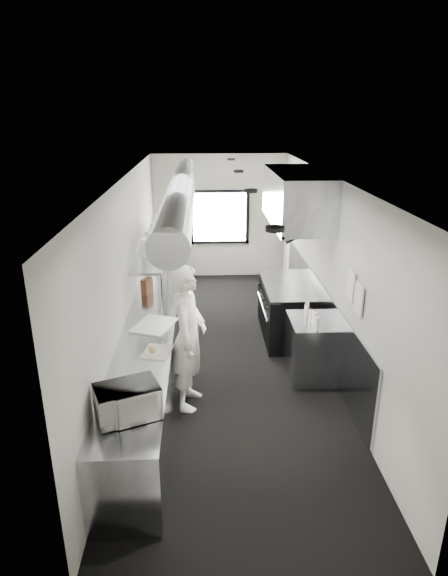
{
  "coord_description": "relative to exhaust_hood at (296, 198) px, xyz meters",
  "views": [
    {
      "loc": [
        -0.4,
        -6.86,
        3.68
      ],
      "look_at": [
        -0.09,
        -0.2,
        1.22
      ],
      "focal_mm": 30.08,
      "sensor_mm": 36.0,
      "label": 1
    }
  ],
  "objects": [
    {
      "name": "plate_stack_c",
      "position": [
        -2.27,
        0.52,
        -0.66
      ],
      "size": [
        0.23,
        0.23,
        0.32
      ],
      "primitive_type": "cylinder",
      "rotation": [
        0.0,
        0.0,
        -0.01
      ],
      "color": "white",
      "rests_on": "pass_shelf"
    },
    {
      "name": "squeeze_bottle_b",
      "position": [
        0.02,
        -1.57,
        -1.39
      ],
      "size": [
        0.08,
        0.08,
        0.2
      ],
      "primitive_type": "cylinder",
      "rotation": [
        0.0,
        0.0,
        -0.16
      ],
      "color": "silver",
      "rests_on": "bottle_station"
    },
    {
      "name": "deli_tub_b",
      "position": [
        -2.39,
        -3.3,
        -1.44
      ],
      "size": [
        0.14,
        0.14,
        0.1
      ],
      "primitive_type": "cylinder",
      "rotation": [
        0.0,
        0.0,
        0.0
      ],
      "color": "#A4AFA1",
      "rests_on": "prep_counter"
    },
    {
      "name": "wall_back",
      "position": [
        -1.1,
        3.3,
        -0.99
      ],
      "size": [
        3.0,
        0.02,
        2.8
      ],
      "primitive_type": "cube",
      "color": "#B6B5AD",
      "rests_on": "floor"
    },
    {
      "name": "deli_tub_a",
      "position": [
        -2.4,
        -3.23,
        -1.44
      ],
      "size": [
        0.16,
        0.16,
        0.11
      ],
      "primitive_type": "cylinder",
      "rotation": [
        0.0,
        0.0,
        0.08
      ],
      "color": "#A4AFA1",
      "rests_on": "prep_counter"
    },
    {
      "name": "wall_front",
      "position": [
        -1.1,
        -4.7,
        -0.99
      ],
      "size": [
        3.0,
        0.02,
        2.8
      ],
      "primitive_type": "cube",
      "color": "#B6B5AD",
      "rests_on": "floor"
    },
    {
      "name": "wall_left",
      "position": [
        -2.6,
        -0.7,
        -0.99
      ],
      "size": [
        0.02,
        8.0,
        2.8
      ],
      "primitive_type": "cube",
      "color": "#B6B5AD",
      "rests_on": "floor"
    },
    {
      "name": "floor",
      "position": [
        -1.1,
        -0.7,
        -2.39
      ],
      "size": [
        3.0,
        8.0,
        0.01
      ],
      "primitive_type": "cube",
      "color": "black",
      "rests_on": "ground"
    },
    {
      "name": "squeeze_bottle_a",
      "position": [
        0.02,
        -1.72,
        -1.4
      ],
      "size": [
        0.07,
        0.07,
        0.19
      ],
      "primitive_type": "cylinder",
      "rotation": [
        0.0,
        0.0,
        0.22
      ],
      "color": "silver",
      "rests_on": "bottle_station"
    },
    {
      "name": "plate_stack_d",
      "position": [
        -2.31,
        1.11,
        -0.66
      ],
      "size": [
        0.23,
        0.23,
        0.33
      ],
      "primitive_type": "cylinder",
      "rotation": [
        0.0,
        0.0,
        0.09
      ],
      "color": "white",
      "rests_on": "pass_shelf"
    },
    {
      "name": "exhaust_hood",
      "position": [
        0.0,
        0.0,
        0.0
      ],
      "size": [
        0.81,
        2.2,
        0.88
      ],
      "color": "gray",
      "rests_on": "ceiling"
    },
    {
      "name": "newspaper",
      "position": [
        -2.07,
        -2.25,
        -1.49
      ],
      "size": [
        0.4,
        0.46,
        0.01
      ],
      "primitive_type": "cube",
      "rotation": [
        0.0,
        0.0,
        -0.21
      ],
      "color": "white",
      "rests_on": "prep_counter"
    },
    {
      "name": "range",
      "position": [
        -0.06,
        0.0,
        -1.92
      ],
      "size": [
        0.88,
        1.6,
        0.94
      ],
      "color": "black",
      "rests_on": "floor"
    },
    {
      "name": "wall_right",
      "position": [
        0.4,
        -0.7,
        -0.99
      ],
      "size": [
        0.02,
        8.0,
        2.8
      ],
      "primitive_type": "cube",
      "color": "#B6B5AD",
      "rests_on": "floor"
    },
    {
      "name": "microwave",
      "position": [
        -2.24,
        -3.57,
        -1.33
      ],
      "size": [
        0.67,
        0.59,
        0.33
      ],
      "primitive_type": "imported",
      "rotation": [
        0.0,
        0.0,
        0.38
      ],
      "color": "silver",
      "rests_on": "prep_counter"
    },
    {
      "name": "wall_cladding",
      "position": [
        0.38,
        -0.4,
        -1.84
      ],
      "size": [
        0.03,
        5.5,
        1.1
      ],
      "primitive_type": "cube",
      "color": "gray",
      "rests_on": "wall_right"
    },
    {
      "name": "hvac_duct",
      "position": [
        -1.8,
        -0.3,
        0.16
      ],
      "size": [
        0.4,
        6.4,
        0.4
      ],
      "primitive_type": "cylinder",
      "rotation": [
        1.57,
        0.0,
        0.0
      ],
      "color": "gray",
      "rests_on": "ceiling"
    },
    {
      "name": "knife_block",
      "position": [
        -2.4,
        -0.2,
        -1.37
      ],
      "size": [
        0.18,
        0.25,
        0.25
      ],
      "primitive_type": "cube",
      "rotation": [
        0.0,
        0.0,
        -0.38
      ],
      "color": "brown",
      "rests_on": "prep_counter"
    },
    {
      "name": "cutting_board",
      "position": [
        -2.18,
        -1.48,
        -1.48
      ],
      "size": [
        0.65,
        0.74,
        0.02
      ],
      "primitive_type": "cube",
      "rotation": [
        0.0,
        0.0,
        -0.36
      ],
      "color": "silver",
      "rests_on": "prep_counter"
    },
    {
      "name": "far_work_table",
      "position": [
        -2.25,
        2.5,
        -1.94
      ],
      "size": [
        0.7,
        1.2,
        0.9
      ],
      "primitive_type": "cube",
      "color": "gray",
      "rests_on": "floor"
    },
    {
      "name": "plate_stack_a",
      "position": [
        -2.33,
        -0.35,
        -0.69
      ],
      "size": [
        0.28,
        0.28,
        0.27
      ],
      "primitive_type": "cylinder",
      "rotation": [
        0.0,
        0.0,
        -0.26
      ],
      "color": "white",
      "rests_on": "pass_shelf"
    },
    {
      "name": "line_cook",
      "position": [
        -1.7,
        -2.0,
        -1.42
      ],
      "size": [
        0.57,
        0.77,
        1.94
      ],
      "primitive_type": "imported",
      "rotation": [
        0.0,
        0.0,
        1.41
      ],
      "color": "white",
      "rests_on": "floor"
    },
    {
      "name": "plate_stack_b",
      "position": [
        -2.3,
        0.04,
        -0.67
      ],
      "size": [
        0.31,
        0.31,
        0.3
      ],
      "primitive_type": "cylinder",
      "rotation": [
        0.0,
        0.0,
        0.43
      ],
      "color": "white",
      "rests_on": "pass_shelf"
    },
    {
      "name": "small_plate",
      "position": [
        -2.12,
        -2.28,
        -1.48
      ],
      "size": [
        0.21,
        0.21,
        0.02
      ],
      "primitive_type": "cylinder",
      "rotation": [
        0.0,
        0.0,
        0.18
      ],
      "color": "white",
      "rests_on": "prep_counter"
    },
    {
      "name": "prep_counter",
      "position": [
        -2.25,
        -1.2,
        -1.94
      ],
      "size": [
        0.7,
        6.0,
        0.9
      ],
      "primitive_type": "cube",
      "color": "gray",
      "rests_on": "floor"
    },
    {
      "name": "pastry",
      "position": [
        -2.12,
        -2.28,
        -1.43
      ],
      "size": [
        0.1,
        0.1,
        0.1
      ],
      "primitive_type": "sphere",
      "color": "#D0C16D",
      "rests_on": "small_plate"
    },
    {
      "name": "squeeze_bottle_c",
      "position": [
        0.0,
        -1.44,
        -1.4
      ],
      "size": [
        0.07,
        0.07,
        0.17
      ],
      "primitive_type": "cylinder",
      "rotation": [
        0.0,
        0.0,
        0.19
      ],
      "color": "silver",
      "rests_on": "bottle_station"
    },
    {
      "name": "pass_shelf",
      "position": [
        -2.29,
        0.3,
        -0.86
      ],
      "size": [
        0.45,
        3.0,
        0.68
      ],
      "color": "gray",
      "rests_on": "prep_counter"
    },
    {
      "name": "ceiling",
      "position": [
        -1.1,
        -0.7,
        0.41
      ],
      "size": [
        3.0,
        8.0,
        0.01
      ],
      "primitive_type": "cube",
      "color": "white",
      "rests_on": "wall_back"
    },
    {
      "name": "notice_sheet_b",
      "position": [
        0.37,
        -2.25,
        -0.84
      ],
      "size": [
        0.02,
        0.28,
        0.38
      ],
      "primitive_type": "cube",
      "color": "silver",
      "rests_on": "wall_right"
    },
    {
      "name": "notice_sheet_a",
      "position": [
        0.37,
        -1.9,
        -0.79
      ],
      "size": [
        0.02,
        0.28,
        0.38
      ],
      "primitive_type": "cube",
      "color": "silver",
      "rests_on": "wall_right"
    },
    {
      "name": "squeeze_bottle_d",
      "position": [
        -0.01,
        -1.21,
        -1.41
      ],
      "size": [
        0.07,
        0.07,
        0.16
      ],
      "primitive_type": "cylinder",
      "rotation": [
        0.0,
        0.0,
        -0.41
      ],
      "color": "silver",
      "rests_on": "bottle_station"
    },
    {
      "name": "service_window",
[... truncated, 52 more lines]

